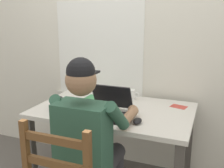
# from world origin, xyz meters

# --- Properties ---
(back_wall) EXTENTS (6.00, 0.08, 2.60)m
(back_wall) POSITION_xyz_m (-0.00, 0.48, 1.30)
(back_wall) COLOR silver
(back_wall) RESTS_ON ground
(desk) EXTENTS (1.28, 0.80, 0.73)m
(desk) POSITION_xyz_m (0.00, 0.00, 0.64)
(desk) COLOR beige
(desk) RESTS_ON ground
(seated_person) EXTENTS (0.50, 0.60, 1.24)m
(seated_person) POSITION_xyz_m (0.01, -0.47, 0.69)
(seated_person) COLOR #2D5642
(seated_person) RESTS_ON ground
(laptop) EXTENTS (0.33, 0.33, 0.22)m
(laptop) POSITION_xyz_m (0.00, -0.14, 0.79)
(laptop) COLOR black
(laptop) RESTS_ON desk
(computer_mouse) EXTENTS (0.06, 0.10, 0.03)m
(computer_mouse) POSITION_xyz_m (0.27, -0.23, 0.75)
(computer_mouse) COLOR black
(computer_mouse) RESTS_ON desk
(coffee_mug_white) EXTENTS (0.11, 0.07, 0.09)m
(coffee_mug_white) POSITION_xyz_m (0.07, 0.28, 0.78)
(coffee_mug_white) COLOR white
(coffee_mug_white) RESTS_ON desk
(coffee_mug_dark) EXTENTS (0.12, 0.08, 0.10)m
(coffee_mug_dark) POSITION_xyz_m (-0.41, -0.20, 0.79)
(coffee_mug_dark) COLOR black
(coffee_mug_dark) RESTS_ON desk
(book_stack_main) EXTENTS (0.21, 0.15, 0.04)m
(book_stack_main) POSITION_xyz_m (-0.19, 0.09, 0.76)
(book_stack_main) COLOR gray
(book_stack_main) RESTS_ON desk
(paper_pile_near_laptop) EXTENTS (0.27, 0.23, 0.01)m
(paper_pile_near_laptop) POSITION_xyz_m (-0.02, 0.14, 0.74)
(paper_pile_near_laptop) COLOR white
(paper_pile_near_laptop) RESTS_ON desk
(paper_pile_back_corner) EXTENTS (0.22, 0.18, 0.01)m
(paper_pile_back_corner) POSITION_xyz_m (-0.19, 0.07, 0.74)
(paper_pile_back_corner) COLOR white
(paper_pile_back_corner) RESTS_ON desk
(landscape_photo_print) EXTENTS (0.15, 0.12, 0.00)m
(landscape_photo_print) POSITION_xyz_m (0.50, 0.23, 0.74)
(landscape_photo_print) COLOR #C63D33
(landscape_photo_print) RESTS_ON desk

